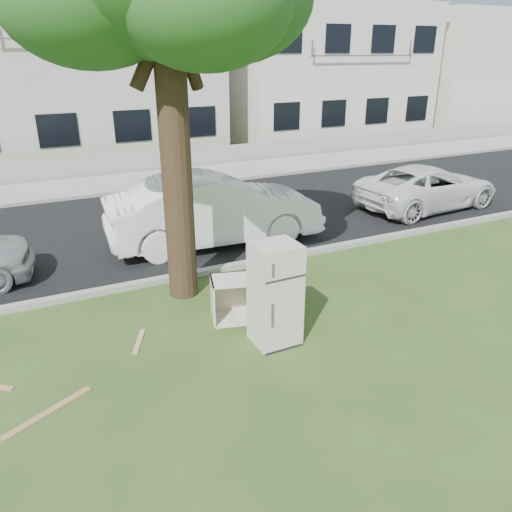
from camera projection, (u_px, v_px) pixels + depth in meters
name	position (u px, v px, depth m)	size (l,w,h in m)	color
ground	(240.00, 332.00, 8.33)	(120.00, 120.00, 0.00)	#31491A
road	(150.00, 226.00, 13.32)	(120.00, 7.00, 0.01)	black
kerb_near	(193.00, 277.00, 10.37)	(120.00, 0.18, 0.12)	gray
kerb_far	(122.00, 194.00, 16.28)	(120.00, 0.18, 0.12)	gray
sidewalk	(114.00, 184.00, 17.49)	(120.00, 2.80, 0.01)	gray
low_wall	(104.00, 165.00, 18.69)	(120.00, 0.15, 0.70)	gray
townhouse_center	(75.00, 65.00, 21.47)	(11.22, 8.16, 7.44)	#B7B6A7
townhouse_right	(313.00, 68.00, 26.37)	(10.20, 8.16, 6.84)	silver
filler_right	(493.00, 68.00, 32.44)	(16.00, 9.00, 6.40)	#B7B6A7
fridge	(275.00, 294.00, 7.78)	(0.69, 0.64, 1.68)	beige
cabinet	(240.00, 298.00, 8.64)	(0.98, 0.61, 0.76)	silver
plank_a	(48.00, 412.00, 6.48)	(1.25, 0.10, 0.02)	#9F804D
plank_c	(139.00, 341.00, 8.06)	(0.72, 0.08, 0.02)	tan
car_center	(215.00, 209.00, 11.89)	(1.77, 5.09, 1.68)	white
car_right	(427.00, 187.00, 14.67)	(2.07, 4.49, 1.25)	silver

